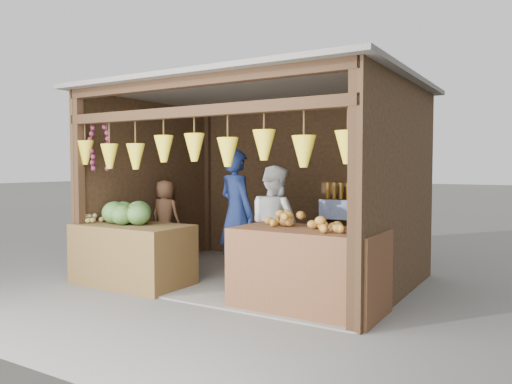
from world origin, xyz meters
TOP-DOWN VIEW (x-y plane):
  - ground at (0.00, 0.00)m, footprint 80.00×80.00m
  - stall_structure at (-0.03, -0.04)m, footprint 4.30×3.30m
  - back_shelf at (1.05, 1.28)m, footprint 1.25×0.32m
  - counter_left at (-1.26, -1.14)m, footprint 1.56×0.85m
  - counter_right at (1.25, -0.99)m, footprint 1.63×0.85m
  - stool at (-1.67, -0.02)m, footprint 0.29×0.29m
  - man_standing at (-0.30, -0.07)m, footprint 0.78×0.66m
  - woman_standing at (0.33, -0.09)m, footprint 0.95×0.87m
  - vendor_seated at (-1.67, -0.02)m, footprint 0.54×0.35m
  - melon_pile at (-1.33, -1.13)m, footprint 1.00×0.50m
  - tanfruit_pile at (-1.93, -1.21)m, footprint 0.34×0.40m
  - mango_pile at (1.28, -0.97)m, footprint 1.40×0.64m

SIDE VIEW (x-z plane):
  - ground at x=0.00m, z-range 0.00..0.00m
  - stool at x=-1.67m, z-range 0.00..0.27m
  - counter_left at x=-1.26m, z-range 0.00..0.81m
  - counter_right at x=1.25m, z-range 0.00..0.90m
  - woman_standing at x=0.33m, z-range 0.00..1.59m
  - vendor_seated at x=-1.67m, z-range 0.27..1.37m
  - tanfruit_pile at x=-1.93m, z-range 0.81..0.94m
  - back_shelf at x=1.05m, z-range 0.21..1.54m
  - man_standing at x=-0.30m, z-range 0.00..1.82m
  - melon_pile at x=-1.33m, z-range 0.81..1.13m
  - mango_pile at x=1.28m, z-range 0.90..1.12m
  - stall_structure at x=-0.03m, z-range 0.34..3.00m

